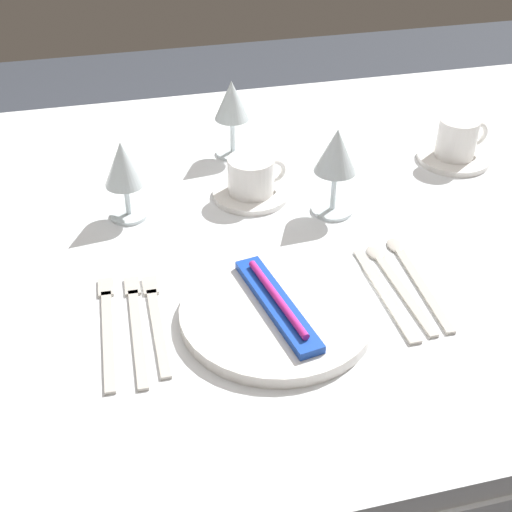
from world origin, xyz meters
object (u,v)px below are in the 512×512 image
(dinner_plate, at_px, (277,313))
(fork_salad, at_px, (108,325))
(toothbrush_package, at_px, (277,303))
(coffee_cup_far, at_px, (458,138))
(dinner_knife, at_px, (386,296))
(spoon_dessert, at_px, (412,271))
(coffee_cup_right, at_px, (252,175))
(fork_outer, at_px, (156,319))
(wine_glass_centre, at_px, (335,154))
(spoon_soup, at_px, (392,277))
(wine_glass_right, at_px, (123,168))
(fork_inner, at_px, (136,323))
(wine_glass_left, at_px, (232,104))

(dinner_plate, relative_size, fork_salad, 1.17)
(toothbrush_package, bearing_deg, coffee_cup_far, 38.70)
(dinner_knife, distance_m, spoon_dessert, 0.08)
(dinner_plate, bearing_deg, dinner_knife, 2.01)
(dinner_plate, distance_m, coffee_cup_right, 0.33)
(fork_outer, bearing_deg, wine_glass_centre, 33.19)
(dinner_knife, height_order, spoon_soup, spoon_soup)
(coffee_cup_far, bearing_deg, spoon_dessert, -126.23)
(dinner_knife, bearing_deg, coffee_cup_right, 110.81)
(dinner_plate, bearing_deg, fork_outer, 167.95)
(spoon_soup, xyz_separation_m, spoon_dessert, (0.03, 0.01, 0.00))
(fork_salad, relative_size, wine_glass_right, 1.66)
(fork_inner, height_order, wine_glass_right, wine_glass_right)
(fork_inner, distance_m, coffee_cup_right, 0.37)
(toothbrush_package, xyz_separation_m, fork_outer, (-0.16, 0.03, -0.02))
(fork_inner, relative_size, spoon_dessert, 1.00)
(fork_inner, distance_m, fork_salad, 0.04)
(spoon_soup, distance_m, wine_glass_left, 0.47)
(fork_outer, height_order, fork_inner, same)
(fork_outer, xyz_separation_m, coffee_cup_far, (0.61, 0.33, 0.04))
(dinner_plate, relative_size, fork_outer, 1.28)
(fork_outer, height_order, wine_glass_left, wine_glass_left)
(spoon_soup, relative_size, coffee_cup_far, 2.19)
(fork_salad, xyz_separation_m, wine_glass_centre, (0.39, 0.21, 0.10))
(toothbrush_package, xyz_separation_m, fork_inner, (-0.19, 0.03, -0.02))
(fork_inner, distance_m, spoon_dessert, 0.41)
(fork_salad, distance_m, spoon_dessert, 0.45)
(toothbrush_package, bearing_deg, wine_glass_left, 84.89)
(fork_outer, height_order, coffee_cup_right, coffee_cup_right)
(dinner_plate, xyz_separation_m, wine_glass_left, (0.04, 0.48, 0.09))
(fork_outer, bearing_deg, dinner_plate, -12.05)
(spoon_soup, distance_m, coffee_cup_far, 0.41)
(spoon_soup, relative_size, spoon_dessert, 0.95)
(fork_outer, height_order, spoon_dessert, spoon_dessert)
(dinner_knife, relative_size, spoon_soup, 0.99)
(wine_glass_right, bearing_deg, fork_salad, -101.29)
(fork_outer, bearing_deg, spoon_soup, 1.72)
(toothbrush_package, distance_m, dinner_knife, 0.16)
(wine_glass_centre, bearing_deg, coffee_cup_right, 147.72)
(dinner_plate, xyz_separation_m, dinner_knife, (0.16, 0.01, -0.01))
(dinner_knife, xyz_separation_m, wine_glass_left, (-0.12, 0.48, 0.10))
(dinner_knife, relative_size, coffee_cup_far, 2.16)
(fork_salad, bearing_deg, toothbrush_package, -9.10)
(spoon_soup, bearing_deg, spoon_dessert, 10.90)
(fork_outer, xyz_separation_m, dinner_knife, (0.32, -0.03, -0.00))
(fork_salad, height_order, coffee_cup_right, coffee_cup_right)
(coffee_cup_far, height_order, wine_glass_centre, wine_glass_centre)
(coffee_cup_far, xyz_separation_m, wine_glass_left, (-0.41, 0.12, 0.06))
(fork_inner, height_order, spoon_soup, spoon_soup)
(coffee_cup_right, xyz_separation_m, coffee_cup_far, (0.41, 0.04, 0.01))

